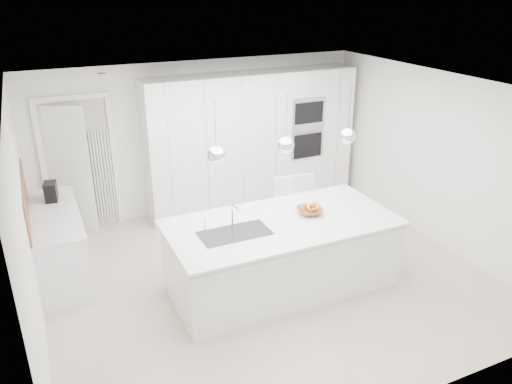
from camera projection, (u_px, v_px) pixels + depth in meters
name	position (u px, v px, depth m)	size (l,w,h in m)	color
floor	(265.00, 275.00, 6.68)	(5.50, 5.50, 0.00)	#C2AF9B
wall_back	(201.00, 137.00, 8.28)	(5.50, 5.50, 0.00)	white
wall_left	(26.00, 232.00, 5.13)	(5.00, 5.00, 0.00)	white
ceiling	(267.00, 89.00, 5.70)	(5.50, 5.50, 0.00)	white
tall_cabinets	(252.00, 142.00, 8.38)	(3.60, 0.60, 2.30)	white
oven_stack	(308.00, 128.00, 8.38)	(0.62, 0.04, 1.05)	#A5A5A8
doorway_frame	(80.00, 167.00, 7.59)	(1.11, 0.08, 2.13)	white
hallway_door	(64.00, 172.00, 7.46)	(0.82, 0.04, 2.00)	white
radiator	(103.00, 175.00, 7.77)	(0.32, 0.04, 1.40)	white
left_base_cabinets	(59.00, 245.00, 6.57)	(0.60, 1.80, 0.86)	white
left_worktop	(53.00, 214.00, 6.39)	(0.62, 1.82, 0.04)	white
oak_backsplash	(25.00, 199.00, 6.18)	(0.02, 1.80, 0.50)	brown
island_base	(283.00, 256.00, 6.30)	(2.80, 1.20, 0.86)	white
island_worktop	(282.00, 223.00, 6.16)	(2.84, 1.40, 0.04)	white
island_sink	(235.00, 239.00, 5.89)	(0.84, 0.44, 0.18)	#3F3F42
island_tap	(232.00, 214.00, 5.99)	(0.02, 0.02, 0.30)	white
pendant_left	(216.00, 155.00, 5.40)	(0.20, 0.20, 0.20)	white
pendant_mid	(286.00, 145.00, 5.72)	(0.20, 0.20, 0.20)	white
pendant_right	(348.00, 136.00, 6.05)	(0.20, 0.20, 0.20)	white
fruit_bowl	(310.00, 211.00, 6.34)	(0.32, 0.32, 0.08)	brown
espresso_machine	(51.00, 192.00, 6.69)	(0.15, 0.24, 0.26)	black
bar_stool_left	(288.00, 213.00, 7.29)	(0.34, 0.47, 1.03)	white
bar_stool_right	(307.00, 209.00, 7.45)	(0.33, 0.46, 1.00)	white
apple_a	(308.00, 207.00, 6.39)	(0.08, 0.08, 0.08)	#C00D03
apple_b	(313.00, 208.00, 6.35)	(0.08, 0.08, 0.08)	#C00D03
banana_bunch	(313.00, 206.00, 6.30)	(0.22, 0.22, 0.03)	#FAF139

